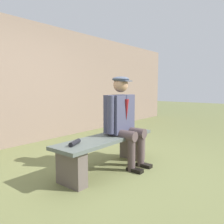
% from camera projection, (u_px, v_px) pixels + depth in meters
% --- Properties ---
extents(ground_plane, '(30.00, 30.00, 0.00)m').
position_uv_depth(ground_plane, '(107.00, 169.00, 3.29)').
color(ground_plane, olive).
extents(bench, '(1.71, 0.48, 0.49)m').
position_uv_depth(bench, '(107.00, 148.00, 3.25)').
color(bench, '#515954').
rests_on(bench, ground).
extents(seated_man, '(0.63, 0.62, 1.35)m').
position_uv_depth(seated_man, '(123.00, 116.00, 3.40)').
color(seated_man, '#3F4057').
rests_on(seated_man, ground).
extents(rolled_magazine, '(0.24, 0.14, 0.06)m').
position_uv_depth(rolled_magazine, '(75.00, 143.00, 2.78)').
color(rolled_magazine, black).
rests_on(rolled_magazine, bench).
extents(stadium_wall, '(12.00, 0.24, 2.57)m').
position_uv_depth(stadium_wall, '(17.00, 83.00, 4.61)').
color(stadium_wall, '#806A5B').
rests_on(stadium_wall, ground).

